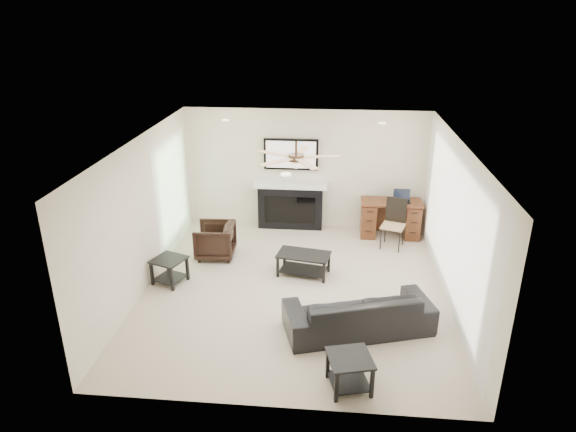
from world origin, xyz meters
name	(u,v)px	position (x,y,z in m)	size (l,w,h in m)	color
room_shell	(308,193)	(0.19, 0.08, 1.68)	(5.50, 5.54, 2.52)	beige
sofa	(359,311)	(1.01, -1.07, 0.31)	(2.12, 0.83, 0.62)	black
armchair	(215,241)	(-1.59, 1.08, 0.33)	(0.70, 0.72, 0.65)	black
coffee_table	(304,264)	(0.11, 0.53, 0.20)	(0.90, 0.50, 0.40)	black
end_table_near	(349,372)	(0.86, -2.32, 0.23)	(0.52, 0.52, 0.45)	black
end_table_left	(170,271)	(-2.14, 0.03, 0.23)	(0.50, 0.50, 0.45)	black
fireplace_unit	(290,185)	(-0.31, 2.58, 0.95)	(1.52, 0.34, 1.91)	black
desk	(390,219)	(1.76, 2.34, 0.38)	(1.22, 0.56, 0.76)	#361A0D
desk_chair	(393,224)	(1.76, 1.79, 0.48)	(0.42, 0.44, 0.97)	black
laptop	(402,196)	(1.96, 2.32, 0.88)	(0.33, 0.24, 0.23)	black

